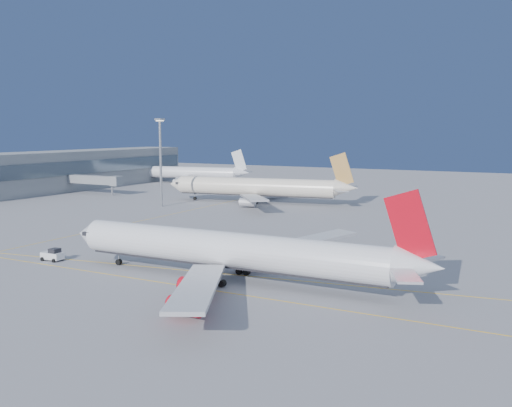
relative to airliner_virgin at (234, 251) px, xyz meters
name	(u,v)px	position (x,y,z in m)	size (l,w,h in m)	color
ground	(206,263)	(-10.25, 7.96, -4.67)	(500.00, 500.00, 0.00)	slate
terminal	(79,169)	(-125.18, 92.96, 2.84)	(18.40, 110.00, 15.00)	gray
jet_bridge	(97,180)	(-103.35, 79.96, 0.50)	(23.60, 3.60, 6.90)	gray
taxiway_lines	(160,248)	(-24.96, 14.30, -4.66)	(118.86, 140.00, 0.02)	yellow
airliner_virgin	(234,251)	(0.00, 0.00, 0.00)	(62.65, 56.42, 15.49)	white
airliner_etihad	(259,187)	(-40.43, 85.87, 0.33)	(62.75, 57.37, 16.41)	silver
airliner_third	(189,173)	(-98.92, 131.69, -0.13)	(55.80, 50.88, 15.01)	white
pushback_tug	(53,255)	(-35.23, -3.23, -3.64)	(3.99, 2.48, 2.23)	white
light_mast	(160,155)	(-62.65, 64.30, 10.95)	(2.29, 2.29, 26.47)	gray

